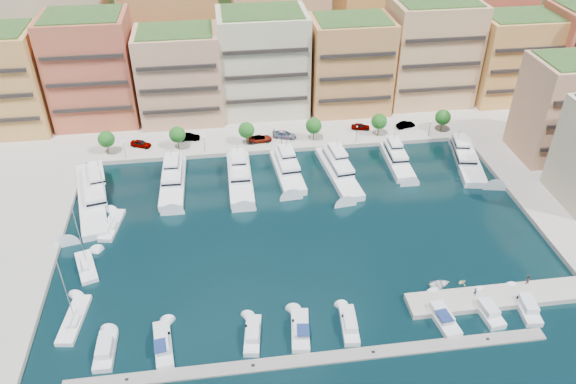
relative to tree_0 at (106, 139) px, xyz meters
name	(u,v)px	position (x,y,z in m)	size (l,w,h in m)	color
ground	(302,232)	(40.00, -33.50, -4.74)	(400.00, 400.00, 0.00)	black
north_quay	(268,95)	(40.00, 28.50, -4.74)	(220.00, 64.00, 2.00)	#9E998E
hillside	(253,37)	(40.00, 76.50, -4.74)	(240.00, 40.00, 58.00)	#243917
south_pontoon	(314,360)	(37.00, -63.50, -4.74)	(72.00, 2.20, 0.35)	gray
finger_pier	(501,299)	(70.00, -55.50, -4.74)	(32.00, 5.00, 2.00)	#9E998E
apartment_1	(92,69)	(-4.00, 18.49, 9.57)	(20.00, 16.50, 26.80)	#B1623B
apartment_2	(180,75)	(17.00, 16.49, 7.57)	(20.00, 15.50, 22.80)	tan
apartment_3	(263,62)	(38.00, 18.49, 9.07)	(22.00, 16.50, 25.80)	beige
apartment_4	(350,65)	(60.00, 16.49, 8.07)	(20.00, 15.50, 23.80)	#D1824E
apartment_5	(431,52)	(82.00, 18.49, 9.57)	(22.00, 16.50, 26.80)	tan
apartment_6	(512,58)	(104.00, 16.49, 7.57)	(20.00, 15.50, 22.80)	tan
apartment_east_a	(566,108)	(102.00, -13.51, 7.57)	(18.00, 14.50, 22.80)	tan
backblock_0	(61,34)	(-15.00, 40.50, 11.26)	(26.00, 18.00, 30.00)	beige
backblock_1	(173,29)	(15.00, 40.50, 11.26)	(26.00, 18.00, 30.00)	#D1824E
backblock_2	(280,25)	(45.00, 40.50, 11.26)	(26.00, 18.00, 30.00)	tan
backblock_3	(382,20)	(75.00, 40.50, 11.26)	(26.00, 18.00, 30.00)	tan
backblock_4	(481,16)	(105.00, 40.50, 11.26)	(26.00, 18.00, 30.00)	#B1623B
tree_0	(106,139)	(0.00, 0.00, 0.00)	(3.80, 3.80, 5.65)	#473323
tree_1	(177,135)	(16.00, 0.00, 0.00)	(3.80, 3.80, 5.65)	#473323
tree_2	(246,130)	(32.00, 0.00, 0.00)	(3.80, 3.80, 5.65)	#473323
tree_3	(314,126)	(48.00, 0.00, 0.00)	(3.80, 3.80, 5.65)	#473323
tree_4	(379,121)	(64.00, 0.00, 0.00)	(3.80, 3.80, 5.65)	#473323
tree_5	(443,117)	(80.00, 0.00, 0.00)	(3.80, 3.80, 5.65)	#473323
lamppost_0	(124,147)	(4.00, -2.30, -0.92)	(0.30, 0.30, 4.20)	black
lamppost_1	(204,141)	(22.00, -2.30, -0.92)	(0.30, 0.30, 4.20)	black
lamppost_2	(282,136)	(40.00, -2.30, -0.92)	(0.30, 0.30, 4.20)	black
lamppost_3	(357,131)	(58.00, -2.30, -0.92)	(0.30, 0.30, 4.20)	black
lamppost_4	(430,126)	(76.00, -2.30, -0.92)	(0.30, 0.30, 4.20)	black
yacht_0	(92,194)	(-1.48, -16.63, -3.53)	(10.25, 26.93, 7.30)	white
yacht_1	(173,180)	(15.03, -13.31, -3.65)	(5.34, 19.23, 7.30)	white
yacht_2	(240,175)	(29.38, -13.63, -3.53)	(5.11, 19.97, 7.30)	white
yacht_3	(287,168)	(39.96, -12.39, -3.53)	(6.10, 17.54, 7.30)	white
yacht_4	(338,170)	(51.06, -14.24, -3.65)	(7.00, 21.53, 7.30)	white
yacht_5	(397,159)	(65.19, -11.64, -3.53)	(4.68, 15.69, 7.30)	white
yacht_6	(466,158)	(81.01, -13.49, -3.53)	(8.65, 20.22, 7.30)	white
cruiser_0	(106,351)	(6.42, -58.08, -4.20)	(2.93, 7.50, 2.55)	silver
cruiser_1	(163,345)	(14.88, -58.12, -4.17)	(3.57, 9.18, 2.66)	silver
cruiser_3	(253,335)	(28.42, -58.08, -4.20)	(3.39, 7.93, 2.55)	silver
cruiser_4	(300,330)	(35.83, -58.11, -4.17)	(3.73, 8.61, 2.66)	silver
cruiser_5	(349,325)	(43.57, -58.09, -4.20)	(3.10, 8.11, 2.55)	silver
cruiser_7	(441,315)	(58.49, -58.12, -4.17)	(3.96, 9.46, 2.66)	silver
cruiser_8	(487,310)	(66.23, -58.08, -4.20)	(3.44, 7.83, 2.55)	silver
cruiser_9	(526,306)	(72.89, -58.09, -4.20)	(3.54, 8.39, 2.55)	silver
sailboat_1	(86,267)	(0.62, -38.59, -4.43)	(5.28, 8.99, 13.20)	white
sailboat_2	(112,226)	(3.69, -26.99, -4.43)	(4.39, 9.87, 13.20)	white
sailboat_0	(74,320)	(0.63, -51.02, -4.44)	(4.13, 10.50, 13.20)	white
tender_1	(462,282)	(64.86, -51.19, -4.29)	(1.47, 1.70, 0.90)	beige
tender_0	(440,284)	(60.96, -51.13, -4.36)	(2.66, 3.72, 0.77)	silver
car_0	(141,144)	(7.13, 2.12, -2.91)	(1.96, 4.87, 1.66)	gray
car_1	(189,137)	(18.46, 3.83, -2.93)	(1.72, 4.92, 1.62)	gray
car_2	(260,139)	(35.28, 0.75, -2.96)	(2.58, 5.60, 1.56)	gray
car_3	(285,135)	(41.24, 1.82, -2.91)	(2.34, 5.77, 1.67)	gray
car_4	(361,126)	(60.51, 3.58, -2.96)	(1.84, 4.57, 1.56)	gray
car_5	(406,125)	(71.87, 2.93, -2.96)	(1.66, 4.75, 1.56)	gray
person_0	(475,291)	(65.41, -54.88, -2.97)	(0.57, 0.37, 1.55)	#26294D
person_1	(527,280)	(75.16, -53.50, -2.88)	(0.84, 0.66, 1.74)	#4B332D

